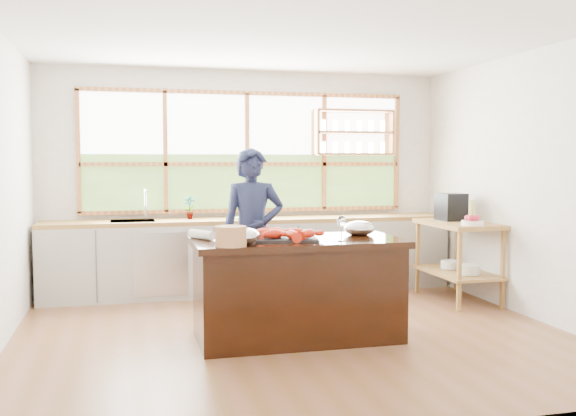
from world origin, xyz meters
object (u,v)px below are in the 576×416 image
object	(u,v)px
espresso_machine	(451,207)
wicker_basket	(231,236)
cook	(253,234)
island	(297,289)

from	to	relation	value
espresso_machine	wicker_basket	size ratio (longest dim) A/B	1.23
cook	espresso_machine	world-z (taller)	cook
island	cook	xyz separation A→B (m)	(-0.24, 0.87, 0.40)
cook	wicker_basket	xyz separation A→B (m)	(-0.42, -1.21, 0.12)
wicker_basket	espresso_machine	bearing A→B (deg)	29.68
espresso_machine	island	bearing A→B (deg)	-153.56
cook	espresso_machine	bearing A→B (deg)	18.32
espresso_machine	wicker_basket	bearing A→B (deg)	-154.18
cook	island	bearing A→B (deg)	-66.12
espresso_machine	cook	bearing A→B (deg)	-174.27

